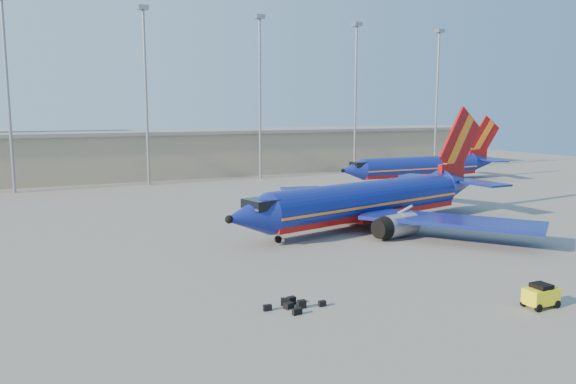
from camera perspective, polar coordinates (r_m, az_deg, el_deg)
name	(u,v)px	position (r m, az deg, el deg)	size (l,w,h in m)	color
ground	(306,239)	(54.06, 1.88, -4.75)	(220.00, 220.00, 0.00)	slate
terminal_building	(212,151)	(110.41, -7.69, 4.12)	(122.00, 16.00, 8.50)	tan
light_mast_row	(205,78)	(97.31, -8.41, 11.36)	(101.60, 1.60, 28.65)	gray
aircraft_main	(372,201)	(60.14, 8.55, -0.88)	(36.98, 35.18, 12.68)	navy
aircraft_second	(423,166)	(100.27, 13.56, 2.56)	(33.35, 12.99, 11.29)	navy
baggage_tug	(541,295)	(38.84, 24.30, -9.53)	(2.14, 1.31, 1.53)	yellow
luggage_pile	(293,304)	(35.60, 0.48, -11.36)	(3.92, 2.26, 0.52)	black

